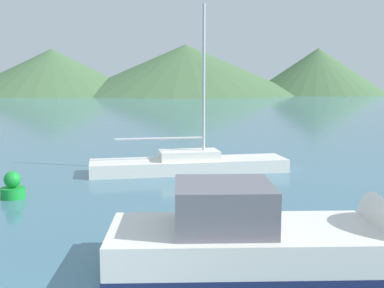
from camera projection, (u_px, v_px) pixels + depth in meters
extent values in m
cube|color=white|center=(243.00, 247.00, 9.91)|extent=(5.71, 2.97, 0.84)
cube|color=#19234C|center=(243.00, 262.00, 9.95)|extent=(5.74, 2.99, 0.20)
cube|color=slate|center=(223.00, 206.00, 9.77)|extent=(2.16, 2.11, 0.93)
cube|color=white|center=(189.00, 166.00, 20.01)|extent=(8.34, 3.89, 0.53)
cube|color=white|center=(189.00, 155.00, 19.95)|extent=(2.69, 1.88, 0.37)
cylinder|color=#BCBCC1|center=(204.00, 83.00, 19.66)|extent=(0.12, 0.12, 6.31)
cylinder|color=#BCBCC1|center=(160.00, 139.00, 19.63)|extent=(3.56, 1.04, 0.10)
cylinder|color=green|center=(13.00, 193.00, 15.64)|extent=(0.77, 0.77, 0.35)
sphere|color=green|center=(12.00, 179.00, 15.58)|extent=(0.54, 0.54, 0.54)
cone|color=#476B42|center=(52.00, 72.00, 114.67)|extent=(43.72, 43.72, 10.78)
cone|color=#476B42|center=(186.00, 69.00, 117.59)|extent=(55.94, 55.94, 12.03)
cone|color=#476B42|center=(318.00, 71.00, 117.37)|extent=(33.20, 33.20, 11.16)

